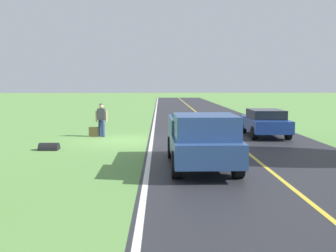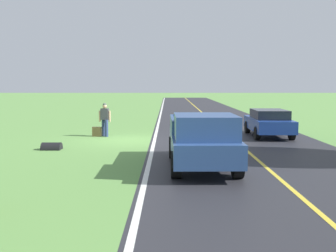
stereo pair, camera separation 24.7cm
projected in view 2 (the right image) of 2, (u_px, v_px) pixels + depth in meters
name	position (u px, v px, depth m)	size (l,w,h in m)	color
ground_plane	(128.00, 140.00, 20.21)	(200.00, 200.00, 0.00)	#609347
road_surface	(235.00, 140.00, 20.22)	(8.17, 120.00, 0.00)	#28282D
lane_edge_line	(154.00, 140.00, 20.21)	(0.16, 117.60, 0.00)	silver
lane_centre_line	(235.00, 140.00, 20.22)	(0.14, 117.60, 0.00)	gold
hitchhiker_walking	(105.00, 118.00, 21.67)	(0.62, 0.53, 1.75)	navy
suitcase_carried	(97.00, 132.00, 21.70)	(0.20, 0.46, 0.50)	brown
pickup_truck_passing	(202.00, 139.00, 13.51)	(2.15, 5.43, 1.82)	#2D4C84
sedan_near_oncoming	(269.00, 122.00, 21.67)	(2.00, 4.43, 1.41)	navy
drainage_culvert	(52.00, 150.00, 17.44)	(0.60, 0.60, 0.80)	black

